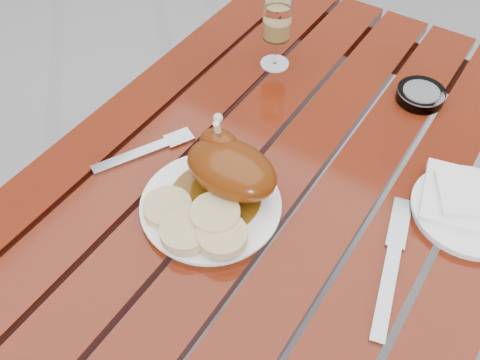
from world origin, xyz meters
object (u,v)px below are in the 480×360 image
(table, at_px, (274,277))
(side_plate, at_px, (470,211))
(dinner_plate, at_px, (211,206))
(ashtray, at_px, (420,95))
(wine_glass, at_px, (276,36))

(table, distance_m, side_plate, 0.50)
(table, bearing_deg, dinner_plate, -112.69)
(ashtray, bearing_deg, wine_glass, -168.80)
(wine_glass, bearing_deg, side_plate, -19.80)
(dinner_plate, xyz_separation_m, wine_glass, (-0.12, 0.41, 0.07))
(table, distance_m, wine_glass, 0.55)
(table, distance_m, ashtray, 0.52)
(side_plate, distance_m, ashtray, 0.30)
(table, height_order, ashtray, ashtray)
(table, relative_size, ashtray, 12.33)
(table, bearing_deg, wine_glass, 123.89)
(dinner_plate, relative_size, side_plate, 1.22)
(table, height_order, side_plate, side_plate)
(side_plate, bearing_deg, ashtray, 126.87)
(dinner_plate, bearing_deg, side_plate, 31.78)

